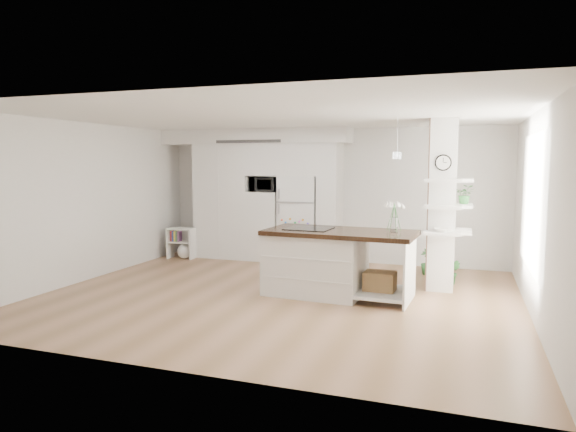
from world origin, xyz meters
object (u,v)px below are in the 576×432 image
at_px(kitchen_island, 323,261).
at_px(bookshelf, 182,245).
at_px(refrigerator, 300,219).
at_px(floor_plant_a, 453,272).

height_order(kitchen_island, bookshelf, kitchen_island).
distance_m(refrigerator, bookshelf, 2.57).
xyz_separation_m(kitchen_island, bookshelf, (-3.59, 1.88, -0.23)).
height_order(bookshelf, floor_plant_a, bookshelf).
bearing_deg(kitchen_island, floor_plant_a, 38.39).
bearing_deg(floor_plant_a, bookshelf, 173.96).
relative_size(refrigerator, kitchen_island, 0.76).
bearing_deg(refrigerator, kitchen_island, -64.42).
bearing_deg(floor_plant_a, refrigerator, 160.39).
bearing_deg(bookshelf, floor_plant_a, -10.19).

